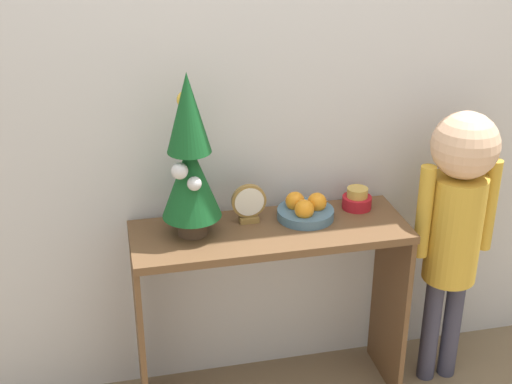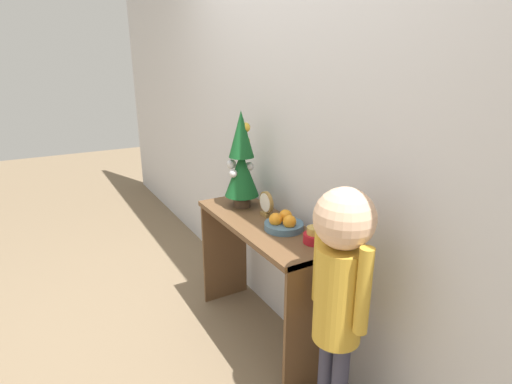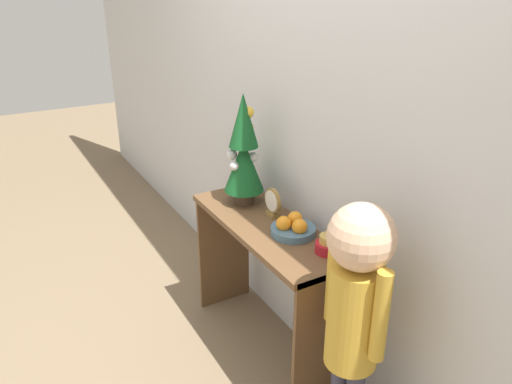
{
  "view_description": "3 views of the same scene",
  "coord_description": "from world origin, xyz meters",
  "px_view_note": "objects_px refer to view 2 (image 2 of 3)",
  "views": [
    {
      "loc": [
        -0.54,
        -2.02,
        1.94
      ],
      "look_at": [
        -0.06,
        0.16,
        0.9
      ],
      "focal_mm": 50.0,
      "sensor_mm": 36.0,
      "label": 1
    },
    {
      "loc": [
        1.78,
        -0.87,
        1.6
      ],
      "look_at": [
        -0.07,
        0.18,
        0.9
      ],
      "focal_mm": 28.0,
      "sensor_mm": 36.0,
      "label": 2
    },
    {
      "loc": [
        1.84,
        -0.94,
        1.86
      ],
      "look_at": [
        -0.05,
        0.14,
        0.9
      ],
      "focal_mm": 35.0,
      "sensor_mm": 36.0,
      "label": 3
    }
  ],
  "objects_px": {
    "singing_bowl": "(314,236)",
    "desk_clock": "(266,204)",
    "mini_tree": "(242,161)",
    "fruit_bowl": "(284,223)",
    "child_figure": "(340,278)"
  },
  "relations": [
    {
      "from": "singing_bowl",
      "to": "desk_clock",
      "type": "relative_size",
      "value": 0.76
    },
    {
      "from": "fruit_bowl",
      "to": "child_figure",
      "type": "xyz_separation_m",
      "value": [
        0.56,
        -0.09,
        -0.02
      ]
    },
    {
      "from": "desk_clock",
      "to": "singing_bowl",
      "type": "bearing_deg",
      "value": 3.07
    },
    {
      "from": "singing_bowl",
      "to": "child_figure",
      "type": "xyz_separation_m",
      "value": [
        0.34,
        -0.13,
        -0.02
      ]
    },
    {
      "from": "fruit_bowl",
      "to": "child_figure",
      "type": "height_order",
      "value": "child_figure"
    },
    {
      "from": "singing_bowl",
      "to": "child_figure",
      "type": "height_order",
      "value": "child_figure"
    },
    {
      "from": "mini_tree",
      "to": "fruit_bowl",
      "type": "relative_size",
      "value": 2.79
    },
    {
      "from": "singing_bowl",
      "to": "child_figure",
      "type": "distance_m",
      "value": 0.37
    },
    {
      "from": "singing_bowl",
      "to": "fruit_bowl",
      "type": "bearing_deg",
      "value": -169.51
    },
    {
      "from": "singing_bowl",
      "to": "child_figure",
      "type": "relative_size",
      "value": 0.1
    },
    {
      "from": "fruit_bowl",
      "to": "child_figure",
      "type": "bearing_deg",
      "value": -9.65
    },
    {
      "from": "mini_tree",
      "to": "desk_clock",
      "type": "bearing_deg",
      "value": 11.87
    },
    {
      "from": "mini_tree",
      "to": "desk_clock",
      "type": "distance_m",
      "value": 0.3
    },
    {
      "from": "mini_tree",
      "to": "desk_clock",
      "type": "height_order",
      "value": "mini_tree"
    },
    {
      "from": "fruit_bowl",
      "to": "singing_bowl",
      "type": "relative_size",
      "value": 1.89
    }
  ]
}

